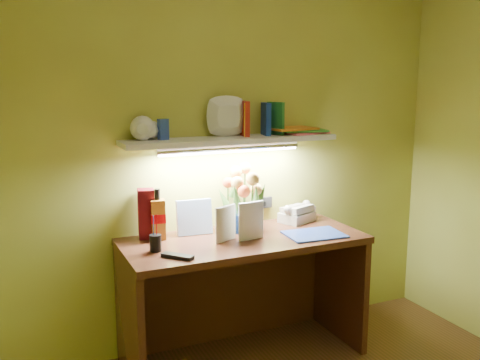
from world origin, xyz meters
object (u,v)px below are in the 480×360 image
flower_bouquet (244,199)px  whisky_bottle (158,214)px  desk (244,299)px  telephone (297,212)px  desk_clock (309,212)px

flower_bouquet → whisky_bottle: bearing=176.8°
desk → flower_bouquet: bearing=63.9°
whisky_bottle → telephone: bearing=-0.1°
desk → telephone: size_ratio=6.76×
telephone → desk_clock: (0.12, 0.04, -0.02)m
desk_clock → desk: bearing=-145.1°
flower_bouquet → desk_clock: bearing=7.9°
desk_clock → whisky_bottle: whisky_bottle is taller
desk → flower_bouquet: (0.07, 0.15, 0.57)m
flower_bouquet → telephone: 0.41m
telephone → whisky_bottle: size_ratio=0.71×
telephone → desk: bearing=179.5°
whisky_bottle → flower_bouquet: bearing=-3.2°
desk → telephone: (0.46, 0.18, 0.44)m
flower_bouquet → telephone: size_ratio=1.87×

